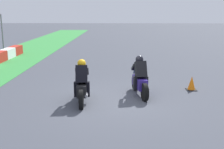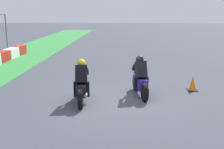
% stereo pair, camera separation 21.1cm
% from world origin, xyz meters
% --- Properties ---
extents(ground_plane, '(120.00, 120.00, 0.00)m').
position_xyz_m(ground_plane, '(0.00, 0.00, 0.00)').
color(ground_plane, '#41444E').
extents(rider_lane_a, '(2.03, 0.63, 1.51)m').
position_xyz_m(rider_lane_a, '(0.61, -1.08, 0.62)').
color(rider_lane_a, black).
rests_on(rider_lane_a, ground_plane).
extents(rider_lane_b, '(2.04, 0.55, 1.51)m').
position_xyz_m(rider_lane_b, '(-0.25, 0.99, 0.62)').
color(rider_lane_b, black).
rests_on(rider_lane_b, ground_plane).
extents(traffic_cone, '(0.40, 0.40, 0.58)m').
position_xyz_m(traffic_cone, '(1.39, -3.23, 0.27)').
color(traffic_cone, black).
rests_on(traffic_cone, ground_plane).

